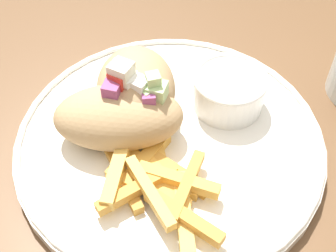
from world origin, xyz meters
name	(u,v)px	position (x,y,z in m)	size (l,w,h in m)	color
table	(163,185)	(0.00, 0.00, 0.63)	(1.18, 1.18, 0.71)	brown
plate	(168,143)	(0.01, 0.00, 0.72)	(0.29, 0.29, 0.02)	white
pita_sandwich_near	(119,116)	(-0.03, -0.03, 0.75)	(0.13, 0.13, 0.07)	tan
pita_sandwich_far	(136,88)	(-0.04, 0.00, 0.76)	(0.12, 0.12, 0.08)	tan
fries_pile	(158,184)	(0.04, -0.05, 0.73)	(0.14, 0.10, 0.02)	gold
sauce_ramekin	(229,89)	(0.03, 0.07, 0.74)	(0.07, 0.07, 0.04)	white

